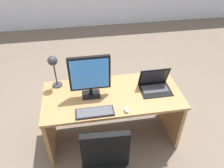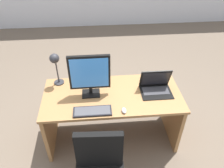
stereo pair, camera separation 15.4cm
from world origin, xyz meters
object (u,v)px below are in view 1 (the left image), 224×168
mouse (126,110)px  desk_lamp (53,65)px  monitor (90,75)px  keyboard (95,112)px  laptop (155,82)px  desk (112,106)px

mouse → desk_lamp: (-0.72, 0.54, 0.29)m
monitor → keyboard: 0.40m
laptop → mouse: bearing=-140.6°
desk → desk_lamp: 0.85m
keyboard → monitor: bearing=92.2°
desk → monitor: monitor is taller
keyboard → mouse: (0.33, -0.03, 0.01)m
monitor → keyboard: (0.01, -0.29, -0.27)m
keyboard → mouse: bearing=-4.4°
mouse → monitor: bearing=136.7°
laptop → monitor: bearing=-178.7°
laptop → keyboard: 0.80m
laptop → mouse: laptop is taller
laptop → desk_lamp: bearing=169.8°
keyboard → desk_lamp: (-0.39, 0.51, 0.30)m
desk → mouse: (0.10, -0.34, 0.25)m
desk → monitor: size_ratio=3.13×
laptop → mouse: (-0.41, -0.34, -0.06)m
desk_lamp → keyboard: bearing=-52.5°
keyboard → desk: bearing=54.2°
monitor → keyboard: size_ratio=1.26×
desk_lamp → laptop: bearing=-10.2°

